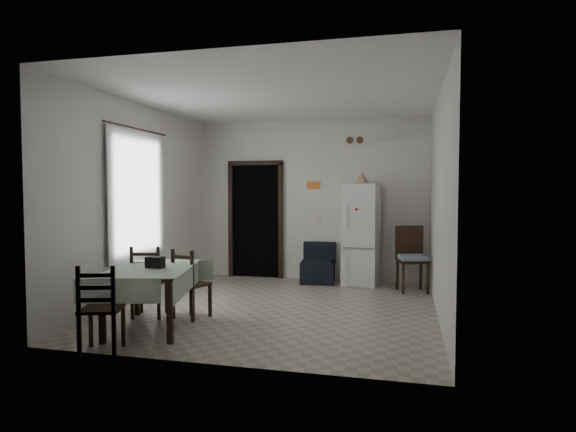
# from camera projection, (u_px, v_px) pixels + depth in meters

# --- Properties ---
(ground) EXTENTS (4.50, 4.50, 0.00)m
(ground) POSITION_uv_depth(u_px,v_px,m) (279.00, 308.00, 6.65)
(ground) COLOR #B1A290
(ground) RESTS_ON ground
(ceiling) EXTENTS (4.20, 4.50, 0.02)m
(ceiling) POSITION_uv_depth(u_px,v_px,m) (279.00, 96.00, 6.50)
(ceiling) COLOR white
(ceiling) RESTS_ON ground
(wall_back) EXTENTS (4.20, 0.02, 2.90)m
(wall_back) POSITION_uv_depth(u_px,v_px,m) (311.00, 200.00, 8.76)
(wall_back) COLOR silver
(wall_back) RESTS_ON ground
(wall_front) EXTENTS (4.20, 0.02, 2.90)m
(wall_front) POSITION_uv_depth(u_px,v_px,m) (216.00, 209.00, 4.40)
(wall_front) COLOR silver
(wall_front) RESTS_ON ground
(wall_left) EXTENTS (0.02, 4.50, 2.90)m
(wall_left) POSITION_uv_depth(u_px,v_px,m) (142.00, 202.00, 7.08)
(wall_left) COLOR silver
(wall_left) RESTS_ON ground
(wall_right) EXTENTS (0.02, 4.50, 2.90)m
(wall_right) POSITION_uv_depth(u_px,v_px,m) (440.00, 204.00, 6.07)
(wall_right) COLOR silver
(wall_right) RESTS_ON ground
(doorway) EXTENTS (1.06, 0.52, 2.22)m
(doorway) POSITION_uv_depth(u_px,v_px,m) (259.00, 220.00, 9.23)
(doorway) COLOR black
(doorway) RESTS_ON ground
(window_recess) EXTENTS (0.10, 1.20, 1.60)m
(window_recess) POSITION_uv_depth(u_px,v_px,m) (131.00, 196.00, 6.89)
(window_recess) COLOR silver
(window_recess) RESTS_ON ground
(curtain) EXTENTS (0.02, 1.45, 1.85)m
(curtain) POSITION_uv_depth(u_px,v_px,m) (138.00, 196.00, 6.87)
(curtain) COLOR beige
(curtain) RESTS_ON ground
(curtain_rod) EXTENTS (0.02, 1.60, 0.02)m
(curtain_rod) POSITION_uv_depth(u_px,v_px,m) (137.00, 129.00, 6.82)
(curtain_rod) COLOR black
(curtain_rod) RESTS_ON ground
(calendar) EXTENTS (0.28, 0.02, 0.40)m
(calendar) POSITION_uv_depth(u_px,v_px,m) (314.00, 191.00, 8.73)
(calendar) COLOR white
(calendar) RESTS_ON ground
(calendar_image) EXTENTS (0.24, 0.01, 0.14)m
(calendar_image) POSITION_uv_depth(u_px,v_px,m) (314.00, 185.00, 8.72)
(calendar_image) COLOR orange
(calendar_image) RESTS_ON ground
(light_switch) EXTENTS (0.08, 0.02, 0.12)m
(light_switch) POSITION_uv_depth(u_px,v_px,m) (319.00, 220.00, 8.73)
(light_switch) COLOR beige
(light_switch) RESTS_ON ground
(vent_left) EXTENTS (0.12, 0.03, 0.12)m
(vent_left) POSITION_uv_depth(u_px,v_px,m) (350.00, 140.00, 8.52)
(vent_left) COLOR #513820
(vent_left) RESTS_ON ground
(vent_right) EXTENTS (0.12, 0.03, 0.12)m
(vent_right) POSITION_uv_depth(u_px,v_px,m) (360.00, 140.00, 8.48)
(vent_right) COLOR #513820
(vent_right) RESTS_ON ground
(emergency_light) EXTENTS (0.25, 0.07, 0.09)m
(emergency_light) POSITION_uv_depth(u_px,v_px,m) (387.00, 137.00, 8.34)
(emergency_light) COLOR white
(emergency_light) RESTS_ON ground
(fridge) EXTENTS (0.64, 0.64, 1.74)m
(fridge) POSITION_uv_depth(u_px,v_px,m) (361.00, 235.00, 8.25)
(fridge) COLOR white
(fridge) RESTS_ON ground
(tan_cone) EXTENTS (0.25, 0.25, 0.20)m
(tan_cone) POSITION_uv_depth(u_px,v_px,m) (362.00, 178.00, 8.23)
(tan_cone) COLOR tan
(tan_cone) RESTS_ON fridge
(navy_seat) EXTENTS (0.63, 0.62, 0.70)m
(navy_seat) POSITION_uv_depth(u_px,v_px,m) (318.00, 263.00, 8.46)
(navy_seat) COLOR black
(navy_seat) RESTS_ON ground
(corner_chair) EXTENTS (0.56, 0.56, 1.05)m
(corner_chair) POSITION_uv_depth(u_px,v_px,m) (412.00, 259.00, 7.70)
(corner_chair) COLOR black
(corner_chair) RESTS_ON ground
(dining_table) EXTENTS (1.22, 1.56, 0.72)m
(dining_table) POSITION_uv_depth(u_px,v_px,m) (152.00, 298.00, 5.66)
(dining_table) COLOR #9BAF96
(dining_table) RESTS_ON ground
(black_bag) EXTENTS (0.21, 0.13, 0.13)m
(black_bag) POSITION_uv_depth(u_px,v_px,m) (155.00, 262.00, 5.63)
(black_bag) COLOR black
(black_bag) RESTS_ON dining_table
(dining_chair_far_left) EXTENTS (0.47, 0.47, 0.92)m
(dining_chair_far_left) POSITION_uv_depth(u_px,v_px,m) (150.00, 281.00, 6.19)
(dining_chair_far_left) COLOR black
(dining_chair_far_left) RESTS_ON ground
(dining_chair_far_right) EXTENTS (0.48, 0.48, 0.89)m
(dining_chair_far_right) POSITION_uv_depth(u_px,v_px,m) (192.00, 283.00, 6.12)
(dining_chair_far_right) COLOR black
(dining_chair_far_right) RESTS_ON ground
(dining_chair_near_head) EXTENTS (0.48, 0.48, 0.90)m
(dining_chair_near_head) POSITION_uv_depth(u_px,v_px,m) (102.00, 308.00, 4.81)
(dining_chair_near_head) COLOR black
(dining_chair_near_head) RESTS_ON ground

